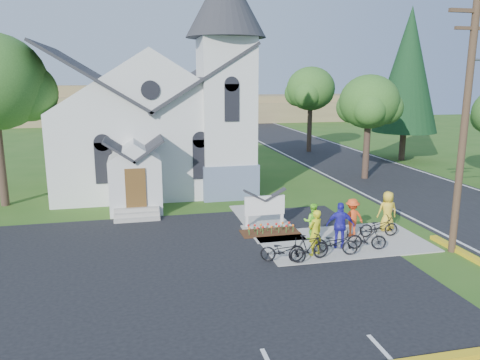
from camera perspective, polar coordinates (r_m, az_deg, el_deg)
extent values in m
plane|color=#2C5618|center=(19.54, 8.99, -8.29)|extent=(120.00, 120.00, 0.00)
cube|color=black|center=(16.42, -12.09, -12.54)|extent=(20.00, 16.00, 0.02)
cube|color=black|center=(36.79, 14.87, 1.29)|extent=(8.00, 90.00, 0.02)
cube|color=#A29D92|center=(20.54, 12.40, -7.32)|extent=(7.00, 4.00, 0.05)
cube|color=silver|center=(30.25, -10.91, 3.93)|extent=(11.00, 9.00, 5.00)
cube|color=slate|center=(27.76, -1.63, 0.24)|extent=(3.20, 3.20, 2.00)
cube|color=silver|center=(27.24, -1.67, 7.46)|extent=(3.00, 3.00, 9.00)
cone|color=#25252A|center=(27.44, -1.77, 21.11)|extent=(4.50, 4.50, 4.00)
cube|color=silver|center=(24.83, -12.62, -0.58)|extent=(2.60, 2.40, 2.80)
cube|color=brown|center=(23.61, -12.60, -1.00)|extent=(1.00, 0.10, 2.00)
cube|color=#A29D92|center=(22.01, 2.99, -5.62)|extent=(2.20, 0.40, 0.10)
cube|color=white|center=(21.65, 0.83, -4.52)|extent=(0.12, 0.12, 1.00)
cube|color=white|center=(22.10, 5.13, -4.22)|extent=(0.12, 0.12, 1.00)
cube|color=white|center=(21.72, 3.02, -3.11)|extent=(1.90, 0.14, 0.90)
cube|color=#3C2010|center=(21.20, 3.65, -6.39)|extent=(2.60, 1.10, 0.07)
cylinder|color=#402E20|center=(19.79, 25.66, 5.80)|extent=(0.28, 0.28, 10.00)
cube|color=#402E20|center=(19.83, 26.85, 17.92)|extent=(2.20, 0.14, 0.14)
cube|color=#402E20|center=(19.77, 26.68, 16.20)|extent=(1.60, 0.12, 0.12)
cylinder|color=#3A2820|center=(28.17, -27.15, 2.10)|extent=(0.44, 0.44, 4.95)
cylinder|color=#3A2820|center=(33.15, 15.15, 3.62)|extent=(0.44, 0.44, 4.05)
ellipsoid|color=#2F5B1F|center=(32.83, 15.47, 9.19)|extent=(4.00, 4.00, 3.60)
cylinder|color=#3A2820|center=(44.16, 8.47, 6.32)|extent=(0.44, 0.44, 4.50)
ellipsoid|color=#2F5B1F|center=(43.93, 8.62, 10.96)|extent=(4.40, 4.40, 3.96)
cylinder|color=#3A2820|center=(41.64, 19.18, 3.94)|extent=(0.50, 0.50, 2.40)
cone|color=black|center=(41.25, 19.81, 12.48)|extent=(5.20, 5.20, 10.00)
cube|color=olive|center=(74.22, -2.79, 8.69)|extent=(60.00, 8.00, 4.00)
cube|color=olive|center=(75.09, -15.33, 8.93)|extent=(30.00, 6.00, 5.60)
cube|color=olive|center=(76.79, 9.45, 8.29)|extent=(25.00, 6.00, 3.00)
imported|color=#CAC917|center=(18.50, 9.15, -6.34)|extent=(0.79, 0.66, 1.83)
imported|color=black|center=(17.81, 5.28, -8.57)|extent=(1.81, 1.19, 0.90)
imported|color=#78E82B|center=(20.26, 8.83, -5.01)|extent=(0.92, 0.82, 1.58)
imported|color=black|center=(18.06, 8.39, -8.12)|extent=(1.78, 0.73, 1.04)
imported|color=#2822AC|center=(19.41, 12.14, -5.43)|extent=(1.21, 0.84, 1.91)
imported|color=black|center=(18.85, 11.48, -7.51)|extent=(1.88, 1.20, 0.93)
imported|color=#EF4C1A|center=(20.95, 13.49, -4.48)|extent=(1.13, 0.70, 1.69)
imported|color=black|center=(19.65, 15.21, -6.87)|extent=(1.62, 0.87, 0.94)
imported|color=yellow|center=(22.17, 17.53, -3.62)|extent=(0.94, 0.66, 1.81)
imported|color=black|center=(21.32, 16.54, -5.45)|extent=(1.77, 0.73, 0.91)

